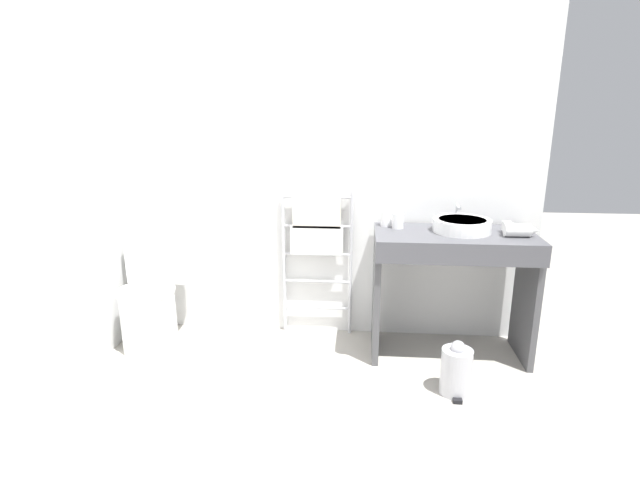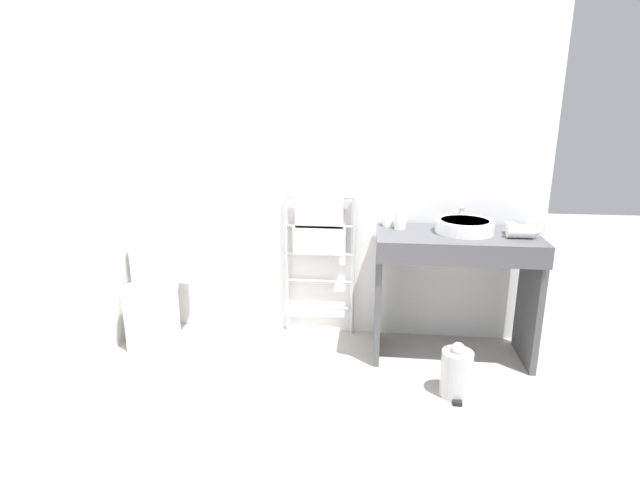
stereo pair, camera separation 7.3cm
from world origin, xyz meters
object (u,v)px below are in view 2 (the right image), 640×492
towel_radiator (319,236)px  hair_dryer (522,231)px  trash_bin (456,372)px  toilet (155,299)px  cup_near_edge (400,221)px  sink_basin (464,226)px  cup_near_wall (389,219)px

towel_radiator → hair_dryer: towel_radiator is taller
towel_radiator → trash_bin: size_ratio=3.17×
trash_bin → toilet: bearing=167.3°
cup_near_edge → hair_dryer: bearing=-11.1°
toilet → cup_near_edge: 1.78m
sink_basin → towel_radiator: bearing=168.2°
toilet → trash_bin: 2.07m
sink_basin → hair_dryer: (0.33, -0.09, -0.00)m
towel_radiator → trash_bin: towel_radiator is taller
hair_dryer → cup_near_wall: bearing=165.6°
cup_near_edge → towel_radiator: bearing=165.6°
cup_near_edge → cup_near_wall: bearing=139.3°
cup_near_wall → hair_dryer: bearing=-14.4°
toilet → hair_dryer: size_ratio=3.77×
towel_radiator → sink_basin: (0.96, -0.20, 0.15)m
cup_near_edge → hair_dryer: 0.75m
cup_near_wall → hair_dryer: size_ratio=0.47×
toilet → trash_bin: toilet is taller
cup_near_edge → trash_bin: (0.33, -0.59, -0.75)m
toilet → hair_dryer: (2.41, -0.00, 0.56)m
toilet → hair_dryer: bearing=-0.1°
toilet → hair_dryer: 2.48m
cup_near_wall → cup_near_edge: (0.07, -0.06, 0.00)m
cup_near_edge → toilet: bearing=-175.3°
toilet → sink_basin: 2.16m
toilet → cup_near_edge: bearing=4.7°
toilet → towel_radiator: size_ratio=0.74×
trash_bin → cup_near_edge: bearing=119.2°
cup_near_wall → cup_near_edge: bearing=-40.7°
sink_basin → trash_bin: size_ratio=1.10×
sink_basin → cup_near_edge: size_ratio=3.62×
sink_basin → cup_near_wall: bearing=165.7°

